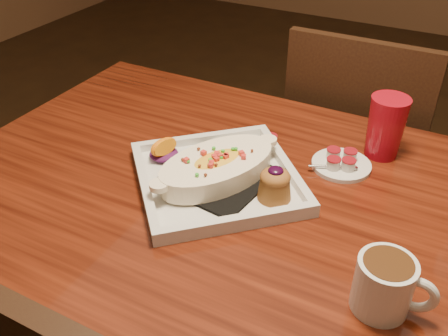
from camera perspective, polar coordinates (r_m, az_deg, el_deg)
The scene contains 7 objects.
table at distance 1.06m, azimuth 6.54°, elevation -8.80°, with size 1.50×0.90×0.75m.
chair_far at distance 1.63m, azimuth 14.67°, elevation 1.19°, with size 0.42×0.42×0.93m.
plate at distance 1.04m, azimuth -0.44°, elevation -0.45°, with size 0.45×0.45×0.08m.
coffee_mug at distance 0.81m, azimuth 18.01°, elevation -12.47°, with size 0.13×0.09×0.10m.
saucer at distance 1.13m, azimuth 13.18°, elevation 0.56°, with size 0.13×0.13×0.09m.
creamer_loose at distance 1.18m, azimuth 5.32°, elevation 3.21°, with size 0.03×0.03×0.03m.
red_tumbler at distance 1.17m, azimuth 18.00°, elevation 4.46°, with size 0.09×0.09×0.14m, color #A90C1C.
Camera 1 is at (0.25, -0.73, 1.37)m, focal length 40.00 mm.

